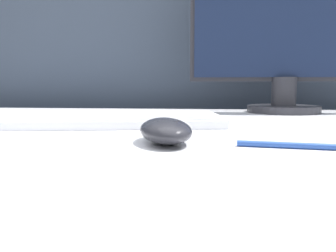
# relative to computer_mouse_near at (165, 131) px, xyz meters

# --- Properties ---
(partition_panel) EXTENTS (5.00, 0.03, 1.34)m
(partition_panel) POSITION_rel_computer_mouse_near_xyz_m (0.02, 0.80, -0.12)
(partition_panel) COLOR #333D4C
(partition_panel) RESTS_ON ground_plane
(computer_mouse_near) EXTENTS (0.10, 0.14, 0.03)m
(computer_mouse_near) POSITION_rel_computer_mouse_near_xyz_m (0.00, 0.00, 0.00)
(computer_mouse_near) COLOR #232328
(computer_mouse_near) RESTS_ON desk
(keyboard) EXTENTS (0.42, 0.20, 0.02)m
(keyboard) POSITION_rel_computer_mouse_near_xyz_m (-0.11, 0.19, -0.01)
(keyboard) COLOR silver
(keyboard) RESTS_ON desk
(monitor) EXTENTS (0.55, 0.21, 0.49)m
(monitor) POSITION_rel_computer_mouse_near_xyz_m (0.29, 0.55, 0.24)
(monitor) COLOR #28282D
(monitor) RESTS_ON desk
(pen) EXTENTS (0.13, 0.03, 0.01)m
(pen) POSITION_rel_computer_mouse_near_xyz_m (0.16, -0.03, -0.01)
(pen) COLOR #284C9E
(pen) RESTS_ON desk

